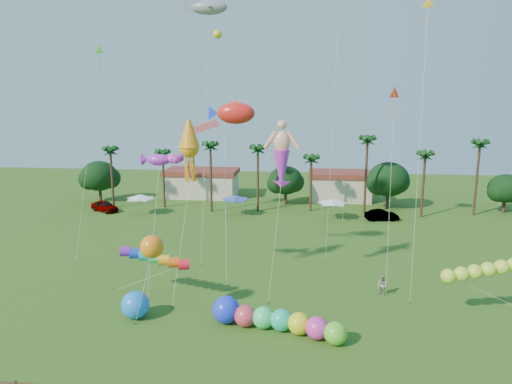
# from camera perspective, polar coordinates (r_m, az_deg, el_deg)

# --- Properties ---
(ground) EXTENTS (160.00, 160.00, 0.00)m
(ground) POSITION_cam_1_polar(r_m,az_deg,el_deg) (32.43, -2.04, -19.40)
(ground) COLOR #285116
(ground) RESTS_ON ground
(tree_line) EXTENTS (69.46, 8.91, 11.00)m
(tree_line) POSITION_cam_1_polar(r_m,az_deg,el_deg) (72.63, 5.72, 1.50)
(tree_line) COLOR #3A2819
(tree_line) RESTS_ON ground
(buildings_row) EXTENTS (35.00, 7.00, 4.00)m
(buildings_row) POSITION_cam_1_polar(r_m,az_deg,el_deg) (79.27, 0.92, 0.71)
(buildings_row) COLOR beige
(buildings_row) RESTS_ON ground
(tent_row) EXTENTS (31.00, 4.00, 0.60)m
(tent_row) POSITION_cam_1_polar(r_m,az_deg,el_deg) (66.17, -2.69, -0.76)
(tent_row) COLOR white
(tent_row) RESTS_ON ground
(car_a) EXTENTS (5.23, 4.22, 1.67)m
(car_a) POSITION_cam_1_polar(r_m,az_deg,el_deg) (73.26, -18.40, -1.68)
(car_a) COLOR #4C4C54
(car_a) RESTS_ON ground
(car_b) EXTENTS (4.80, 2.26, 1.52)m
(car_b) POSITION_cam_1_polar(r_m,az_deg,el_deg) (66.75, 15.45, -2.81)
(car_b) COLOR #4C4C54
(car_b) RESTS_ON ground
(spectator_b) EXTENTS (1.08, 1.13, 1.83)m
(spectator_b) POSITION_cam_1_polar(r_m,az_deg,el_deg) (41.63, 15.48, -11.20)
(spectator_b) COLOR gray
(spectator_b) RESTS_ON ground
(caterpillar_inflatable) EXTENTS (10.15, 4.41, 2.09)m
(caterpillar_inflatable) POSITION_cam_1_polar(r_m,az_deg,el_deg) (34.63, 2.07, -15.63)
(caterpillar_inflatable) COLOR #DE3A51
(caterpillar_inflatable) RESTS_ON ground
(blue_ball) EXTENTS (2.17, 2.17, 2.17)m
(blue_ball) POSITION_cam_1_polar(r_m,az_deg,el_deg) (37.49, -14.85, -13.47)
(blue_ball) COLOR #1B7DF4
(blue_ball) RESTS_ON ground
(rainbow_tube) EXTENTS (8.53, 2.42, 3.74)m
(rainbow_tube) POSITION_cam_1_polar(r_m,az_deg,el_deg) (38.96, -11.28, -8.81)
(rainbow_tube) COLOR red
(rainbow_tube) RESTS_ON ground
(green_worm) EXTENTS (10.24, 2.82, 4.09)m
(green_worm) POSITION_cam_1_polar(r_m,az_deg,el_deg) (38.37, 22.89, -9.68)
(green_worm) COLOR #BBE432
(green_worm) RESTS_ON ground
(orange_ball_kite) EXTENTS (2.38, 2.03, 6.82)m
(orange_ball_kite) POSITION_cam_1_polar(r_m,az_deg,el_deg) (34.93, -12.89, -6.69)
(orange_ball_kite) COLOR orange
(orange_ball_kite) RESTS_ON ground
(merman_kite) EXTENTS (2.70, 5.45, 14.45)m
(merman_kite) POSITION_cam_1_polar(r_m,az_deg,el_deg) (39.94, 3.22, 4.18)
(merman_kite) COLOR #F3A68A
(merman_kite) RESTS_ON ground
(fish_kite) EXTENTS (5.63, 6.99, 16.55)m
(fish_kite) POSITION_cam_1_polar(r_m,az_deg,el_deg) (43.34, -2.54, 9.80)
(fish_kite) COLOR red
(fish_kite) RESTS_ON ground
(shark_kite) EXTENTS (5.04, 6.20, 26.87)m
(shark_kite) POSITION_cam_1_polar(r_m,az_deg,el_deg) (50.65, -5.86, 21.94)
(shark_kite) COLOR gray
(shark_kite) RESTS_ON ground
(squid_kite) EXTENTS (2.39, 5.71, 15.12)m
(squid_kite) POSITION_cam_1_polar(r_m,az_deg,el_deg) (39.65, -8.32, 5.38)
(squid_kite) COLOR orange
(squid_kite) RESTS_ON ground
(lobster_kite) EXTENTS (3.99, 5.17, 12.22)m
(lobster_kite) POSITION_cam_1_polar(r_m,az_deg,el_deg) (40.90, -12.04, 3.95)
(lobster_kite) COLOR #AF2AD3
(lobster_kite) RESTS_ON ground
(delta_kite_red) EXTENTS (1.33, 5.33, 17.90)m
(delta_kite_red) POSITION_cam_1_polar(r_m,az_deg,el_deg) (44.77, 16.91, 11.41)
(delta_kite_red) COLOR #FC3D1C
(delta_kite_red) RESTS_ON ground
(delta_kite_yellow) EXTENTS (1.16, 3.48, 24.70)m
(delta_kite_yellow) POSITION_cam_1_polar(r_m,az_deg,el_deg) (41.42, 20.67, 20.18)
(delta_kite_yellow) COLOR #F7A819
(delta_kite_yellow) RESTS_ON ground
(delta_kite_green) EXTENTS (2.61, 4.73, 22.24)m
(delta_kite_green) POSITION_cam_1_polar(r_m,az_deg,el_deg) (51.57, -19.11, 15.83)
(delta_kite_green) COLOR #3EE034
(delta_kite_green) RESTS_ON ground
(delta_kite_blue) EXTENTS (1.43, 4.88, 28.13)m
(delta_kite_blue) POSITION_cam_1_polar(r_m,az_deg,el_deg) (51.73, 10.38, 22.35)
(delta_kite_blue) COLOR blue
(delta_kite_blue) RESTS_ON ground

